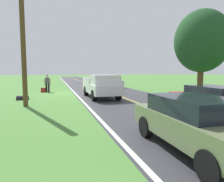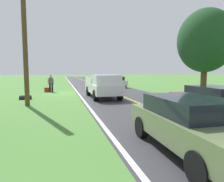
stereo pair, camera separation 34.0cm
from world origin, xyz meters
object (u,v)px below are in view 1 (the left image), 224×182
(hitchhiker_walking, at_px, (47,82))
(suitcase_carried, at_px, (43,90))
(tree_far_side_near, at_px, (202,41))
(sedan_ahead_same_lane, at_px, (198,122))
(pickup_truck_passing, at_px, (101,86))
(sedan_mid_oncoming, at_px, (212,100))
(utility_pole_roadside, at_px, (23,38))
(sedan_near_oncoming, at_px, (112,81))

(hitchhiker_walking, distance_m, suitcase_carried, 0.86)
(tree_far_side_near, bearing_deg, sedan_ahead_same_lane, 49.94)
(pickup_truck_passing, height_order, sedan_ahead_same_lane, pickup_truck_passing)
(pickup_truck_passing, relative_size, sedan_mid_oncoming, 1.24)
(suitcase_carried, bearing_deg, tree_far_side_near, 57.59)
(hitchhiker_walking, bearing_deg, tree_far_side_near, 149.13)
(pickup_truck_passing, bearing_deg, suitcase_carried, -50.56)
(pickup_truck_passing, bearing_deg, utility_pole_roadside, 24.53)
(tree_far_side_near, relative_size, sedan_mid_oncoming, 1.59)
(sedan_near_oncoming, xyz_separation_m, utility_pole_roadside, (8.95, 12.42, 3.25))
(tree_far_side_near, distance_m, sedan_mid_oncoming, 8.32)
(sedan_mid_oncoming, bearing_deg, suitcase_carried, -58.14)
(suitcase_carried, height_order, utility_pole_roadside, utility_pole_roadside)
(suitcase_carried, distance_m, sedan_mid_oncoming, 15.54)
(tree_far_side_near, relative_size, utility_pole_roadside, 0.87)
(pickup_truck_passing, height_order, utility_pole_roadside, utility_pole_roadside)
(sedan_ahead_same_lane, bearing_deg, pickup_truck_passing, -89.55)
(sedan_ahead_same_lane, relative_size, utility_pole_roadside, 0.55)
(tree_far_side_near, bearing_deg, suitcase_carried, -29.68)
(hitchhiker_walking, bearing_deg, sedan_mid_oncoming, 120.35)
(sedan_near_oncoming, bearing_deg, hitchhiker_walking, 28.55)
(suitcase_carried, xyz_separation_m, pickup_truck_passing, (-4.62, 5.62, 0.73))
(suitcase_carried, relative_size, sedan_ahead_same_lane, 0.10)
(sedan_near_oncoming, bearing_deg, tree_far_side_near, 109.88)
(hitchhiker_walking, bearing_deg, utility_pole_roadside, 82.89)
(suitcase_carried, bearing_deg, sedan_near_oncoming, 115.16)
(hitchhiker_walking, bearing_deg, sedan_ahead_same_lane, 104.53)
(sedan_near_oncoming, bearing_deg, sedan_mid_oncoming, 89.48)
(pickup_truck_passing, height_order, sedan_near_oncoming, pickup_truck_passing)
(sedan_mid_oncoming, bearing_deg, pickup_truck_passing, -64.72)
(hitchhiker_walking, distance_m, sedan_ahead_same_lane, 17.12)
(hitchhiker_walking, bearing_deg, suitcase_carried, 13.59)
(suitcase_carried, relative_size, sedan_near_oncoming, 0.10)
(hitchhiker_walking, relative_size, utility_pole_roadside, 0.22)
(pickup_truck_passing, xyz_separation_m, sedan_near_oncoming, (-3.74, -10.04, -0.21))
(suitcase_carried, xyz_separation_m, sedan_near_oncoming, (-8.36, -4.42, 0.52))
(hitchhiker_walking, distance_m, utility_pole_roadside, 8.70)
(hitchhiker_walking, relative_size, suitcase_carried, 3.77)
(suitcase_carried, height_order, sedan_near_oncoming, sedan_near_oncoming)
(pickup_truck_passing, bearing_deg, hitchhiker_walking, -53.66)
(pickup_truck_passing, distance_m, utility_pole_roadside, 6.49)
(tree_far_side_near, height_order, sedan_ahead_same_lane, tree_far_side_near)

